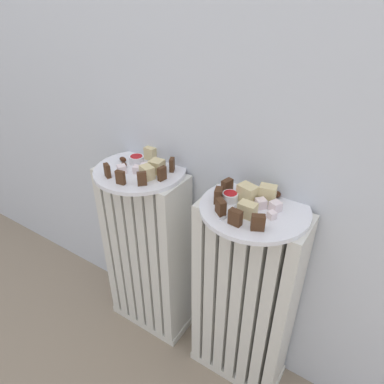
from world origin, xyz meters
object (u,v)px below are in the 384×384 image
object	(u,v)px
jam_bowl_right	(230,196)
jam_bowl_left	(137,159)
radiator_left	(148,255)
radiator_right	(244,301)
plate_right	(254,209)
plate_left	(140,171)
fork	(234,210)

from	to	relation	value
jam_bowl_right	jam_bowl_left	bearing A→B (deg)	174.17
radiator_left	radiator_right	size ratio (longest dim) A/B	1.00
plate_right	radiator_left	bearing A→B (deg)	180.00
radiator_left	jam_bowl_left	bearing A→B (deg)	143.15
plate_right	jam_bowl_left	size ratio (longest dim) A/B	6.14
radiator_left	radiator_right	distance (m)	0.38
plate_left	jam_bowl_right	distance (m)	0.32
radiator_left	fork	distance (m)	0.50
radiator_right	plate_right	xyz separation A→B (m)	(0.00, 0.00, 0.35)
plate_left	fork	bearing A→B (deg)	-7.71
radiator_left	radiator_right	xyz separation A→B (m)	(0.38, 0.00, 0.00)
plate_right	jam_bowl_left	world-z (taller)	jam_bowl_left
radiator_right	fork	size ratio (longest dim) A/B	7.27
fork	jam_bowl_right	bearing A→B (deg)	129.34
plate_left	jam_bowl_right	world-z (taller)	jam_bowl_right
plate_right	fork	distance (m)	0.06
jam_bowl_left	radiator_left	bearing A→B (deg)	-36.85
radiator_left	fork	world-z (taller)	fork
radiator_right	radiator_left	bearing A→B (deg)	180.00
radiator_left	plate_right	size ratio (longest dim) A/B	2.35
radiator_left	jam_bowl_left	world-z (taller)	jam_bowl_left
radiator_left	jam_bowl_left	distance (m)	0.37
radiator_left	plate_left	world-z (taller)	plate_left
jam_bowl_left	fork	size ratio (longest dim) A/B	0.50
jam_bowl_left	jam_bowl_right	size ratio (longest dim) A/B	1.10
radiator_left	jam_bowl_right	world-z (taller)	jam_bowl_right
jam_bowl_left	plate_right	bearing A→B (deg)	-3.52
plate_right	jam_bowl_left	xyz separation A→B (m)	(-0.42, 0.03, 0.02)
radiator_right	fork	world-z (taller)	fork
radiator_right	jam_bowl_left	world-z (taller)	jam_bowl_left
fork	radiator_right	bearing A→B (deg)	52.53
plate_left	plate_right	world-z (taller)	same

